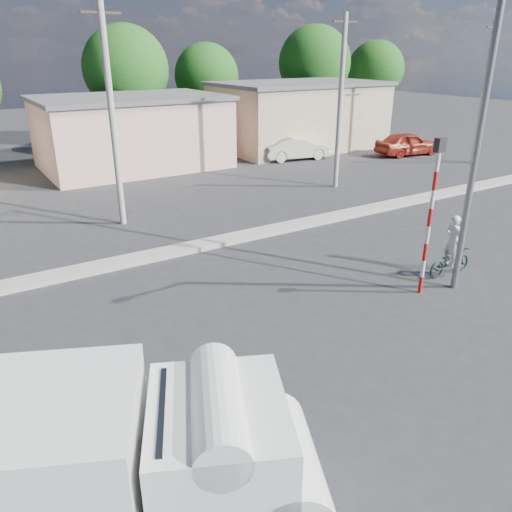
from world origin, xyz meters
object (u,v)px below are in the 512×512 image
bicycle (450,262)px  traffic_pole (432,205)px  cyclist (451,250)px  truck (93,465)px  car_cream (295,148)px  car_red (408,144)px  streetlight (479,112)px

bicycle → traffic_pole: traffic_pole is taller
cyclist → truck: bearing=109.0°
car_cream → cyclist: bearing=169.0°
car_red → truck: bearing=133.2°
truck → streetlight: (10.86, 2.68, 3.58)m
cyclist → car_red: cyclist is taller
truck → car_red: size_ratio=1.46×
cyclist → streetlight: streetlight is taller
truck → bicycle: bearing=40.5°
cyclist → car_cream: cyclist is taller
car_cream → streetlight: (-7.17, -17.38, 4.24)m
car_cream → streetlight: size_ratio=0.49×
car_cream → car_red: bearing=-101.2°
bicycle → car_cream: 17.88m
truck → traffic_pole: traffic_pole is taller
traffic_pole → bicycle: bearing=12.7°
cyclist → streetlight: 4.28m
bicycle → cyclist: size_ratio=1.02×
traffic_pole → streetlight: streetlight is taller
bicycle → traffic_pole: (-1.70, -0.38, 2.16)m
car_cream → streetlight: bearing=167.6°
truck → car_cream: bearing=72.4°
bicycle → cyclist: bearing=0.0°
traffic_pole → streetlight: bearing=-17.7°
car_red → traffic_pole: bearing=141.9°
car_cream → bicycle: bearing=169.0°
truck → traffic_pole: size_ratio=1.46×
bicycle → cyclist: cyclist is taller
car_cream → traffic_pole: bearing=164.6°
bicycle → traffic_pole: 2.78m
truck → car_cream: (18.03, 20.06, -0.66)m
streetlight → truck: bearing=-166.1°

